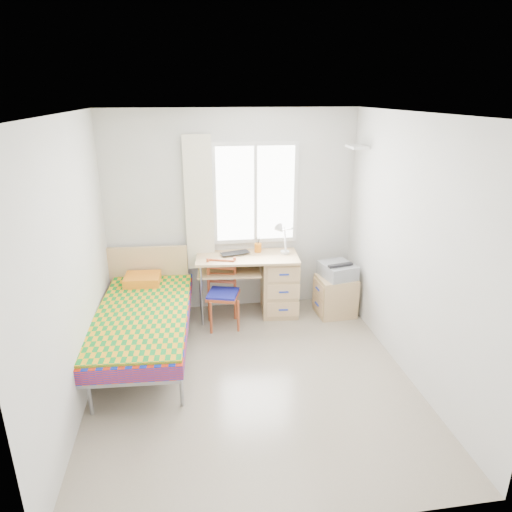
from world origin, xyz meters
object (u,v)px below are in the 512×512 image
(desk, at_px, (274,281))
(chair, at_px, (223,289))
(cabinet, at_px, (335,296))
(printer, at_px, (338,270))
(bed, at_px, (143,315))

(desk, height_order, chair, chair)
(cabinet, bearing_deg, desk, 162.41)
(desk, xyz_separation_m, printer, (0.81, -0.16, 0.17))
(chair, relative_size, printer, 1.67)
(printer, bearing_deg, bed, -178.94)
(chair, xyz_separation_m, printer, (1.49, 0.10, 0.13))
(chair, bearing_deg, printer, 20.20)
(desk, bearing_deg, cabinet, -8.85)
(bed, bearing_deg, cabinet, 16.62)
(bed, xyz_separation_m, printer, (2.42, 0.60, 0.16))
(desk, xyz_separation_m, cabinet, (0.79, -0.19, -0.18))
(bed, relative_size, chair, 2.56)
(chair, bearing_deg, cabinet, 18.97)
(bed, xyz_separation_m, cabinet, (2.40, 0.57, -0.19))
(desk, bearing_deg, printer, -6.34)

